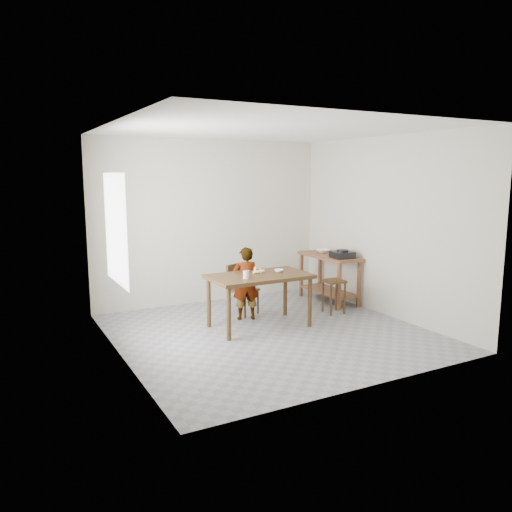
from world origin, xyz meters
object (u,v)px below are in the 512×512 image
dining_table (259,301)px  stool (334,296)px  dining_chair (243,290)px  child (246,283)px  prep_counter (329,278)px

dining_table → stool: bearing=3.4°
stool → dining_chair: bearing=153.9°
child → dining_table: bearing=106.5°
stool → prep_counter: bearing=59.8°
dining_table → prep_counter: prep_counter is taller
dining_chair → stool: 1.41m
dining_chair → prep_counter: bearing=-24.2°
child → dining_chair: child is taller
prep_counter → child: bearing=-170.9°
prep_counter → stool: bearing=-120.2°
child → dining_chair: bearing=-94.1°
child → prep_counter: bearing=-154.5°
dining_table → prep_counter: bearing=22.1°
dining_table → prep_counter: 1.86m
dining_table → dining_chair: (0.10, 0.70, 0.01)m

